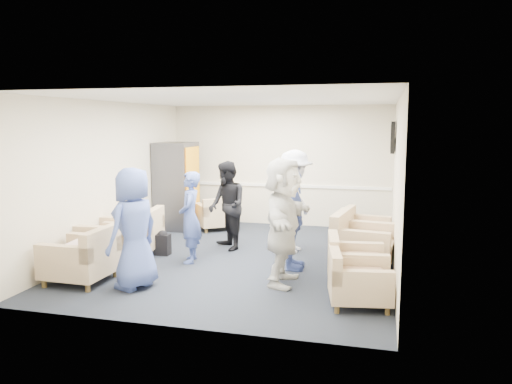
% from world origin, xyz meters
% --- Properties ---
extents(floor, '(6.00, 6.00, 0.00)m').
position_xyz_m(floor, '(0.00, 0.00, 0.00)').
color(floor, black).
rests_on(floor, ground).
extents(ceiling, '(6.00, 6.00, 0.00)m').
position_xyz_m(ceiling, '(0.00, 0.00, 2.70)').
color(ceiling, silver).
rests_on(ceiling, back_wall).
extents(back_wall, '(5.00, 0.02, 2.70)m').
position_xyz_m(back_wall, '(0.00, 3.00, 1.35)').
color(back_wall, beige).
rests_on(back_wall, floor).
extents(front_wall, '(5.00, 0.02, 2.70)m').
position_xyz_m(front_wall, '(0.00, -3.00, 1.35)').
color(front_wall, beige).
rests_on(front_wall, floor).
extents(left_wall, '(0.02, 6.00, 2.70)m').
position_xyz_m(left_wall, '(-2.50, 0.00, 1.35)').
color(left_wall, beige).
rests_on(left_wall, floor).
extents(right_wall, '(0.02, 6.00, 2.70)m').
position_xyz_m(right_wall, '(2.50, 0.00, 1.35)').
color(right_wall, beige).
rests_on(right_wall, floor).
extents(chair_rail, '(4.98, 0.04, 0.06)m').
position_xyz_m(chair_rail, '(0.00, 2.98, 0.90)').
color(chair_rail, white).
rests_on(chair_rail, back_wall).
extents(tv, '(0.10, 1.00, 0.58)m').
position_xyz_m(tv, '(2.44, 1.80, 2.05)').
color(tv, black).
rests_on(tv, right_wall).
extents(armchair_left_near, '(0.89, 0.89, 0.70)m').
position_xyz_m(armchair_left_near, '(-1.90, -1.83, 0.35)').
color(armchair_left_near, tan).
rests_on(armchair_left_near, floor).
extents(armchair_left_mid, '(0.98, 0.98, 0.74)m').
position_xyz_m(armchair_left_mid, '(-2.01, -0.72, 0.37)').
color(armchair_left_mid, tan).
rests_on(armchair_left_mid, floor).
extents(armchair_left_far, '(0.97, 0.97, 0.68)m').
position_xyz_m(armchair_left_far, '(-1.93, -0.09, 0.34)').
color(armchair_left_far, tan).
rests_on(armchair_left_far, floor).
extents(armchair_right_near, '(0.87, 0.87, 0.60)m').
position_xyz_m(armchair_right_near, '(1.99, -1.77, 0.30)').
color(armchair_right_near, tan).
rests_on(armchair_right_near, floor).
extents(armchair_right_midnear, '(0.90, 0.90, 0.64)m').
position_xyz_m(armchair_right_midnear, '(1.92, -1.11, 0.32)').
color(armchair_right_midnear, tan).
rests_on(armchair_right_midnear, floor).
extents(armchair_right_midfar, '(1.05, 1.05, 0.74)m').
position_xyz_m(armchair_right_midfar, '(1.96, -0.00, 0.37)').
color(armchair_right_midfar, tan).
rests_on(armchair_right_midfar, floor).
extents(armchair_right_far, '(0.94, 0.94, 0.65)m').
position_xyz_m(armchair_right_far, '(1.95, 1.11, 0.32)').
color(armchair_right_far, tan).
rests_on(armchair_right_far, floor).
extents(armchair_corner, '(1.07, 1.07, 0.61)m').
position_xyz_m(armchair_corner, '(-1.20, 2.09, 0.31)').
color(armchair_corner, tan).
rests_on(armchair_corner, floor).
extents(vending_machine, '(0.77, 0.90, 1.89)m').
position_xyz_m(vending_machine, '(-2.09, 2.04, 0.95)').
color(vending_machine, '#4A4A51').
rests_on(vending_machine, floor).
extents(backpack, '(0.26, 0.18, 0.44)m').
position_xyz_m(backpack, '(-1.44, -0.13, 0.23)').
color(backpack, black).
rests_on(backpack, floor).
extents(pillow, '(0.41, 0.52, 0.14)m').
position_xyz_m(pillow, '(-1.91, -1.83, 0.53)').
color(pillow, beige).
rests_on(pillow, armchair_left_near).
extents(person_front_left, '(0.78, 0.97, 1.71)m').
position_xyz_m(person_front_left, '(-1.06, -1.85, 0.86)').
color(person_front_left, '#4357A0').
rests_on(person_front_left, floor).
extents(person_mid_left, '(0.50, 0.63, 1.52)m').
position_xyz_m(person_mid_left, '(-0.80, -0.42, 0.76)').
color(person_mid_left, '#4357A0').
rests_on(person_mid_left, floor).
extents(person_back_left, '(0.98, 1.00, 1.63)m').
position_xyz_m(person_back_left, '(-0.46, 0.53, 0.82)').
color(person_back_left, black).
rests_on(person_back_left, floor).
extents(person_back_right, '(0.87, 1.29, 1.84)m').
position_xyz_m(person_back_right, '(0.76, 0.66, 0.92)').
color(person_back_right, white).
rests_on(person_back_right, floor).
extents(person_mid_right, '(0.46, 0.96, 1.60)m').
position_xyz_m(person_mid_right, '(0.93, -0.42, 0.80)').
color(person_mid_right, '#4357A0').
rests_on(person_mid_right, floor).
extents(person_front_right, '(0.56, 1.71, 1.84)m').
position_xyz_m(person_front_right, '(0.93, -1.16, 0.92)').
color(person_front_right, silver).
rests_on(person_front_right, floor).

